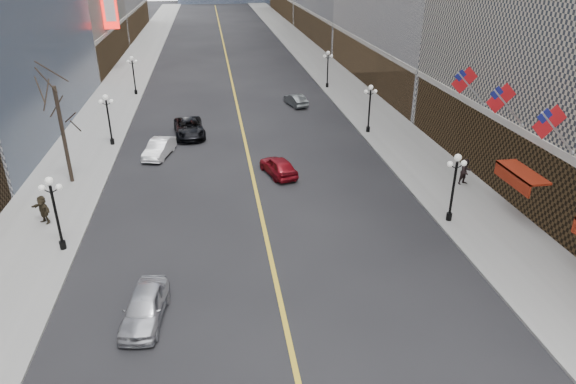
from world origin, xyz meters
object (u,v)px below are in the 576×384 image
object	(u,v)px
streetlamp_west_2	(108,114)
car_sb_far	(296,100)
car_sb_mid	(278,166)
streetlamp_west_3	(133,71)
streetlamp_east_3	(328,65)
car_nb_near	(145,307)
car_nb_mid	(159,148)
car_nb_far	(189,128)
streetlamp_east_1	(454,181)
streetlamp_east_2	(370,104)
streetlamp_west_1	(54,206)

from	to	relation	value
streetlamp_west_2	car_sb_far	bearing A→B (deg)	29.90
streetlamp_west_2	car_sb_mid	world-z (taller)	streetlamp_west_2
streetlamp_west_3	car_sb_mid	bearing A→B (deg)	-62.72
streetlamp_east_3	streetlamp_west_2	world-z (taller)	same
streetlamp_west_2	car_nb_near	world-z (taller)	streetlamp_west_2
streetlamp_west_2	car_sb_far	distance (m)	21.26
car_nb_mid	car_nb_far	xyz separation A→B (m)	(2.39, 5.03, 0.06)
streetlamp_east_1	car_nb_far	bearing A→B (deg)	130.45
car_nb_near	streetlamp_east_3	bearing A→B (deg)	74.04
car_nb_mid	streetlamp_east_2	bearing A→B (deg)	25.29
streetlamp_east_1	car_nb_near	size ratio (longest dim) A/B	1.02
streetlamp_east_1	car_nb_near	bearing A→B (deg)	-158.88
streetlamp_west_3	car_sb_far	size ratio (longest dim) A/B	1.12
streetlamp_east_1	car_nb_far	world-z (taller)	streetlamp_east_1
streetlamp_east_3	car_sb_mid	distance (m)	28.58
streetlamp_east_1	streetlamp_east_2	xyz separation A→B (m)	(0.00, 18.00, 0.00)
streetlamp_east_1	streetlamp_east_3	world-z (taller)	same
streetlamp_east_2	car_nb_far	bearing A→B (deg)	174.12
streetlamp_west_3	car_nb_mid	distance (m)	21.85
streetlamp_west_1	car_nb_near	xyz separation A→B (m)	(5.36, -7.05, -2.15)
streetlamp_east_2	car_nb_mid	xyz separation A→B (m)	(-19.21, -3.29, -2.17)
streetlamp_west_2	car_sb_far	size ratio (longest dim) A/B	1.12
streetlamp_west_3	car_nb_far	world-z (taller)	streetlamp_west_3
streetlamp_east_2	streetlamp_west_1	xyz separation A→B (m)	(-23.60, -18.00, 0.00)
streetlamp_west_1	car_sb_mid	world-z (taller)	streetlamp_west_1
car_nb_mid	car_sb_far	distance (m)	19.64
car_sb_mid	car_sb_far	distance (m)	19.82
streetlamp_east_2	car_nb_far	xyz separation A→B (m)	(-16.83, 1.73, -2.11)
car_sb_mid	car_sb_far	size ratio (longest dim) A/B	1.08
streetlamp_east_1	streetlamp_west_3	distance (m)	43.05
car_nb_near	car_nb_mid	world-z (taller)	car_nb_near
streetlamp_west_2	streetlamp_east_2	bearing A→B (deg)	0.00
streetlamp_east_1	streetlamp_west_1	distance (m)	23.60
streetlamp_west_1	car_sb_mid	xyz separation A→B (m)	(13.80, 9.24, -2.16)
streetlamp_east_2	streetlamp_east_3	xyz separation A→B (m)	(0.00, 18.00, 0.00)
car_nb_mid	car_sb_far	world-z (taller)	car_nb_mid
streetlamp_west_3	car_nb_near	xyz separation A→B (m)	(5.36, -43.05, -2.15)
streetlamp_east_2	car_sb_mid	bearing A→B (deg)	-138.21
car_sb_far	streetlamp_west_1	bearing A→B (deg)	42.91
streetlamp_west_2	car_nb_far	xyz separation A→B (m)	(6.77, 1.73, -2.11)
streetlamp_east_1	streetlamp_east_2	bearing A→B (deg)	90.00
car_nb_near	car_nb_far	size ratio (longest dim) A/B	0.77
car_nb_near	streetlamp_east_2	bearing A→B (deg)	60.94
streetlamp_west_2	car_nb_mid	world-z (taller)	streetlamp_west_2
streetlamp_west_2	car_sb_far	xyz separation A→B (m)	(18.32, 10.54, -2.24)
streetlamp_east_3	car_sb_far	world-z (taller)	streetlamp_east_3
streetlamp_west_3	car_sb_far	world-z (taller)	streetlamp_west_3
streetlamp_east_3	streetlamp_west_1	size ratio (longest dim) A/B	1.00
streetlamp_west_3	car_sb_mid	distance (m)	30.18
car_nb_near	car_nb_mid	bearing A→B (deg)	99.57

